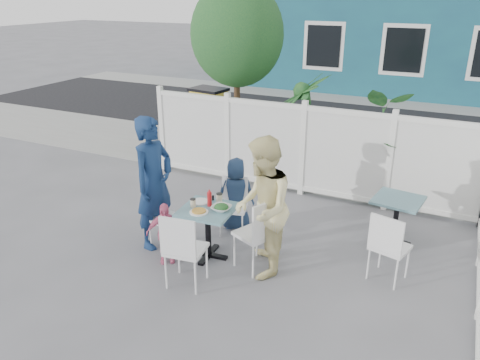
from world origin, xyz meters
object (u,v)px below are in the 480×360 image
at_px(chair_left, 162,212).
at_px(woman, 262,208).
at_px(chair_back, 234,201).
at_px(man, 154,183).
at_px(main_table, 208,220).
at_px(spare_table, 397,208).
at_px(chair_right, 260,230).
at_px(toddler, 165,233).
at_px(boy, 236,194).
at_px(utility_cabinet, 209,120).
at_px(chair_near, 183,246).

distance_m(chair_left, woman, 1.57).
bearing_deg(chair_back, man, 28.12).
height_order(main_table, spare_table, main_table).
xyz_separation_m(chair_left, chair_right, (1.49, -0.00, 0.07)).
bearing_deg(chair_left, spare_table, 123.55).
bearing_deg(toddler, boy, 34.65).
distance_m(utility_cabinet, chair_back, 4.07).
relative_size(chair_left, man, 0.47).
height_order(chair_right, chair_near, chair_right).
xyz_separation_m(woman, boy, (-0.81, 0.92, -0.34)).
xyz_separation_m(chair_near, toddler, (-0.53, 0.40, -0.15)).
bearing_deg(spare_table, toddler, -144.79).
relative_size(chair_right, boy, 0.90).
xyz_separation_m(utility_cabinet, man, (1.46, -4.16, 0.28)).
distance_m(main_table, toddler, 0.58).
relative_size(main_table, woman, 0.41).
height_order(chair_back, woman, woman).
bearing_deg(chair_back, spare_table, -177.74).
relative_size(utility_cabinet, chair_right, 1.31).
bearing_deg(man, spare_table, -58.14).
relative_size(chair_right, man, 0.54).
bearing_deg(woman, boy, -160.68).
distance_m(utility_cabinet, spare_table, 5.22).
relative_size(chair_left, chair_back, 1.05).
height_order(main_table, man, man).
relative_size(chair_back, toddler, 1.00).
height_order(spare_table, chair_left, chair_left).
distance_m(chair_right, woman, 0.32).
distance_m(chair_left, boy, 1.15).
bearing_deg(chair_left, boy, 148.30).
bearing_deg(woman, chair_right, -136.45).
relative_size(spare_table, boy, 0.64).
bearing_deg(toddler, utility_cabinet, 75.36).
height_order(chair_left, chair_right, chair_right).
relative_size(spare_table, chair_back, 0.85).
bearing_deg(toddler, chair_near, -74.11).
xyz_separation_m(main_table, boy, (-0.03, 0.91, 0.00)).
bearing_deg(utility_cabinet, spare_table, -21.99).
distance_m(main_table, woman, 0.86).
bearing_deg(spare_table, chair_right, -133.67).
relative_size(utility_cabinet, chair_left, 1.48).
relative_size(main_table, spare_table, 1.02).
xyz_separation_m(chair_right, man, (-1.59, 0.00, 0.35)).
bearing_deg(chair_near, main_table, 88.82).
distance_m(woman, boy, 1.28).
bearing_deg(toddler, spare_table, -1.73).
bearing_deg(chair_left, chair_right, 96.11).
bearing_deg(toddler, man, 100.66).
bearing_deg(man, chair_right, -84.74).
distance_m(utility_cabinet, toddler, 4.88).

